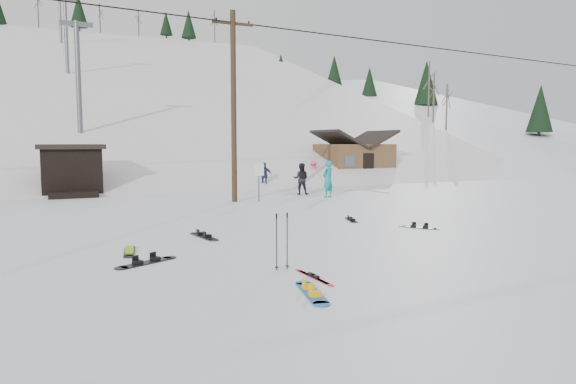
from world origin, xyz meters
name	(u,v)px	position (x,y,z in m)	size (l,w,h in m)	color
ground	(355,273)	(0.00, 0.00, 0.00)	(200.00, 200.00, 0.00)	white
ski_slope	(110,265)	(0.00, 55.00, -12.00)	(60.00, 75.00, 45.00)	white
ridge_right	(392,239)	(38.00, 50.00, -11.00)	(34.00, 85.00, 36.00)	white
treeline_right	(420,165)	(36.00, 42.00, 0.00)	(20.00, 60.00, 10.00)	black
treeline_crest	(89,158)	(0.00, 86.00, 0.00)	(50.00, 6.00, 10.00)	black
utility_pole	(234,104)	(2.00, 14.00, 4.68)	(2.00, 0.26, 9.00)	#3A2819
trail_sign	(259,175)	(3.10, 13.58, 1.27)	(0.50, 0.09, 1.85)	#595B60
lift_hut	(71,170)	(-5.00, 20.94, 1.36)	(3.40, 4.10, 2.75)	black
lift_tower_near	(78,71)	(-4.00, 30.00, 7.86)	(2.20, 0.36, 8.00)	#595B60
lift_tower_mid	(66,31)	(-4.00, 50.00, 14.36)	(2.20, 0.36, 8.00)	#595B60
lift_tower_far	(60,11)	(-4.00, 70.00, 20.86)	(2.20, 0.36, 8.00)	#595B60
cabin	(354,160)	(15.00, 24.00, 1.48)	(5.39, 4.40, 3.77)	brown
hero_snowboard	(312,292)	(-1.57, -0.96, 0.03)	(0.62, 1.66, 0.12)	blue
hero_skis	(314,277)	(-1.01, 0.04, 0.02)	(0.16, 1.53, 0.08)	red
ski_poles	(282,241)	(-1.32, 1.00, 0.66)	(0.36, 0.09, 1.29)	black
board_scatter_a	(147,262)	(-4.02, 2.88, 0.03)	(1.55, 0.91, 0.12)	black
board_scatter_b	(204,236)	(-1.86, 5.60, 0.03)	(0.53, 1.61, 0.11)	black
board_scatter_c	(130,251)	(-4.22, 4.31, 0.03)	(0.46, 1.45, 0.10)	black
board_scatter_d	(419,227)	(5.17, 4.16, 0.03)	(0.92, 1.19, 0.10)	black
board_scatter_f	(351,220)	(3.97, 6.56, 0.02)	(0.59, 1.27, 0.09)	black
skier_teal	(328,179)	(7.00, 13.74, 0.96)	(0.70, 0.46, 1.92)	#0E8A8E
skier_dark	(301,179)	(6.40, 15.64, 0.86)	(0.84, 0.65, 1.73)	black
skier_pink	(313,172)	(10.58, 22.18, 0.79)	(1.02, 0.59, 1.59)	#E45088
skier_navy	(265,175)	(6.06, 20.09, 0.80)	(0.94, 0.39, 1.61)	#1A2743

